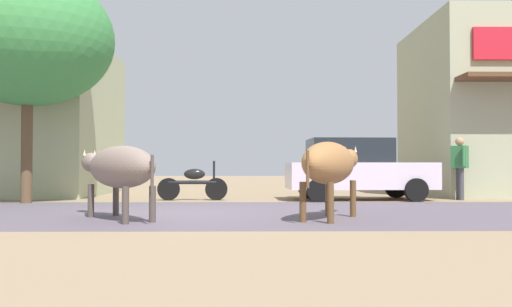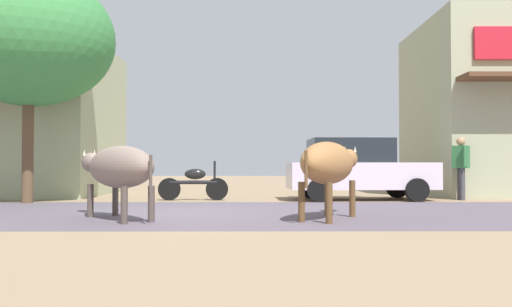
# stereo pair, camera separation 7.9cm
# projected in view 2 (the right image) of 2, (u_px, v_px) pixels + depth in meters

# --- Properties ---
(ground) EXTENTS (80.00, 80.00, 0.00)m
(ground) POSITION_uv_depth(u_px,v_px,m) (175.00, 213.00, 10.37)
(ground) COLOR #92795B
(asphalt_road) EXTENTS (72.00, 6.01, 0.00)m
(asphalt_road) POSITION_uv_depth(u_px,v_px,m) (175.00, 213.00, 10.37)
(asphalt_road) COLOR #5A505C
(asphalt_road) RESTS_ON ground
(roadside_tree) EXTENTS (4.18, 4.18, 5.74)m
(roadside_tree) POSITION_uv_depth(u_px,v_px,m) (29.00, 39.00, 13.20)
(roadside_tree) COLOR brown
(roadside_tree) RESTS_ON ground
(parked_hatchback_car) EXTENTS (3.92, 1.96, 1.64)m
(parked_hatchback_car) POSITION_uv_depth(u_px,v_px,m) (357.00, 169.00, 14.32)
(parked_hatchback_car) COLOR silver
(parked_hatchback_car) RESTS_ON ground
(parked_motorcycle) EXTENTS (1.86, 0.26, 1.05)m
(parked_motorcycle) POSITION_uv_depth(u_px,v_px,m) (194.00, 183.00, 14.14)
(parked_motorcycle) COLOR black
(parked_motorcycle) RESTS_ON ground
(cow_near_brown) EXTENTS (2.04, 2.45, 1.25)m
(cow_near_brown) POSITION_uv_depth(u_px,v_px,m) (118.00, 168.00, 9.07)
(cow_near_brown) COLOR gray
(cow_near_brown) RESTS_ON ground
(cow_far_dark) EXTENTS (1.55, 2.42, 1.32)m
(cow_far_dark) POSITION_uv_depth(u_px,v_px,m) (329.00, 164.00, 9.11)
(cow_far_dark) COLOR #9C6B3E
(cow_far_dark) RESTS_ON ground
(pedestrian_by_shop) EXTENTS (0.47, 0.61, 1.69)m
(pedestrian_by_shop) POSITION_uv_depth(u_px,v_px,m) (461.00, 163.00, 14.28)
(pedestrian_by_shop) COLOR #3F3F47
(pedestrian_by_shop) RESTS_ON ground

